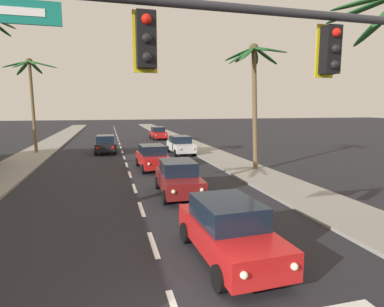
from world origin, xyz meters
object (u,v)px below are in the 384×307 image
sedan_lead_at_stop_bar (228,229)px  palm_left_third (30,82)px  traffic_signal_mast (329,78)px  sedan_parked_nearest_kerb (181,145)px  sedan_oncoming_far (106,144)px  palm_right_second (254,76)px  sedan_third_in_queue (178,178)px  sedan_parked_mid_kerb (158,133)px  sedan_fifth_in_queue (152,157)px

sedan_lead_at_stop_bar → palm_left_third: palm_left_third is taller
traffic_signal_mast → sedan_parked_nearest_kerb: bearing=84.7°
sedan_oncoming_far → palm_right_second: (9.61, -11.44, 5.44)m
sedan_oncoming_far → sedan_parked_nearest_kerb: same height
sedan_third_in_queue → sedan_parked_mid_kerb: (3.29, 27.73, 0.00)m
sedan_third_in_queue → palm_left_third: palm_left_third is taller
traffic_signal_mast → sedan_oncoming_far: traffic_signal_mast is taller
traffic_signal_mast → sedan_oncoming_far: 26.03m
sedan_parked_mid_kerb → palm_right_second: 23.97m
sedan_lead_at_stop_bar → sedan_parked_nearest_kerb: bearing=80.9°
sedan_third_in_queue → sedan_lead_at_stop_bar: bearing=-90.5°
sedan_fifth_in_queue → sedan_oncoming_far: same height
palm_left_third → sedan_oncoming_far: bearing=-9.1°
sedan_parked_nearest_kerb → sedan_fifth_in_queue: bearing=-118.3°
sedan_parked_nearest_kerb → palm_left_third: size_ratio=0.52×
sedan_fifth_in_queue → palm_left_third: (-9.55, 10.12, 5.71)m
traffic_signal_mast → palm_left_third: bearing=112.6°
traffic_signal_mast → sedan_lead_at_stop_bar: size_ratio=2.45×
sedan_parked_mid_kerb → sedan_lead_at_stop_bar: bearing=-95.5°
sedan_third_in_queue → sedan_parked_mid_kerb: 27.92m
sedan_fifth_in_queue → palm_left_third: palm_left_third is taller
sedan_oncoming_far → sedan_parked_nearest_kerb: 7.19m
sedan_third_in_queue → sedan_oncoming_far: (-3.53, 16.00, 0.00)m
traffic_signal_mast → sedan_parked_mid_kerb: bearing=86.6°
sedan_lead_at_stop_bar → palm_left_third: (-9.82, 23.92, 5.71)m
sedan_lead_at_stop_bar → sedan_oncoming_far: (-3.47, 22.90, 0.00)m
traffic_signal_mast → sedan_parked_nearest_kerb: 23.18m
palm_left_third → traffic_signal_mast: bearing=-67.4°
traffic_signal_mast → palm_right_second: palm_right_second is taller
traffic_signal_mast → sedan_parked_mid_kerb: size_ratio=2.47×
sedan_lead_at_stop_bar → palm_right_second: (6.14, 11.45, 5.44)m
sedan_fifth_in_queue → sedan_parked_nearest_kerb: bearing=61.7°
sedan_fifth_in_queue → sedan_lead_at_stop_bar: bearing=-88.9°
sedan_oncoming_far → palm_left_third: (-6.36, 1.02, 5.71)m
sedan_fifth_in_queue → sedan_oncoming_far: (-3.19, 9.10, 0.00)m
sedan_oncoming_far → sedan_third_in_queue: bearing=-77.6°
traffic_signal_mast → sedan_lead_at_stop_bar: (-1.15, 2.41, -3.99)m
sedan_lead_at_stop_bar → sedan_fifth_in_queue: (-0.27, 13.80, 0.00)m
traffic_signal_mast → palm_left_third: (-10.97, 26.32, 1.71)m
sedan_lead_at_stop_bar → sedan_oncoming_far: 23.16m
traffic_signal_mast → sedan_lead_at_stop_bar: bearing=115.5°
sedan_fifth_in_queue → palm_left_third: size_ratio=0.52×
sedan_fifth_in_queue → palm_left_third: bearing=133.3°
sedan_fifth_in_queue → sedan_parked_nearest_kerb: (3.52, 6.53, 0.00)m
sedan_fifth_in_queue → sedan_oncoming_far: 9.64m
sedan_oncoming_far → sedan_fifth_in_queue: bearing=-70.7°
sedan_fifth_in_queue → sedan_oncoming_far: bearing=109.3°
palm_right_second → traffic_signal_mast: bearing=-109.8°
palm_right_second → sedan_parked_nearest_kerb: bearing=108.1°
sedan_oncoming_far → sedan_lead_at_stop_bar: bearing=-81.4°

